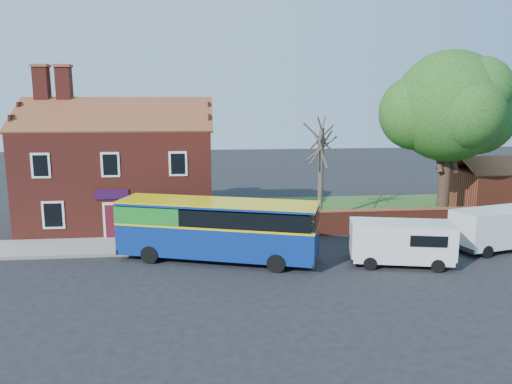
{
  "coord_description": "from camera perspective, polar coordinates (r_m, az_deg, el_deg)",
  "views": [
    {
      "loc": [
        -1.41,
        -22.74,
        8.55
      ],
      "look_at": [
        1.48,
        5.0,
        3.24
      ],
      "focal_mm": 35.0,
      "sensor_mm": 36.0,
      "label": 1
    }
  ],
  "objects": [
    {
      "name": "shop_building",
      "position": [
        35.07,
        -15.1,
        1.98
      ],
      "size": [
        12.3,
        8.13,
        10.5
      ],
      "color": "maroon",
      "rests_on": "ground"
    },
    {
      "name": "grass_strip",
      "position": [
        39.47,
        15.63,
        -2.11
      ],
      "size": [
        26.0,
        12.0,
        0.04
      ],
      "primitive_type": "cube",
      "color": "#426B28",
      "rests_on": "ground"
    },
    {
      "name": "bus",
      "position": [
        26.51,
        -5.1,
        -3.98
      ],
      "size": [
        10.81,
        5.75,
        3.2
      ],
      "rotation": [
        0.0,
        0.0,
        -0.31
      ],
      "color": "navy",
      "rests_on": "ground"
    },
    {
      "name": "large_tree",
      "position": [
        37.43,
        21.2,
        8.74
      ],
      "size": [
        9.63,
        7.62,
        11.74
      ],
      "color": "black",
      "rests_on": "ground"
    },
    {
      "name": "ground",
      "position": [
        24.34,
        -2.29,
        -9.8
      ],
      "size": [
        120.0,
        120.0,
        0.0
      ],
      "primitive_type": "plane",
      "color": "black",
      "rests_on": "ground"
    },
    {
      "name": "bare_tree",
      "position": [
        35.02,
        7.41,
        2.45
      ],
      "size": [
        2.58,
        3.08,
        6.88
      ],
      "color": "#4C4238",
      "rests_on": "ground"
    },
    {
      "name": "pavement",
      "position": [
        30.25,
        -16.44,
        -5.98
      ],
      "size": [
        18.0,
        3.5,
        0.12
      ],
      "primitive_type": "cube",
      "color": "gray",
      "rests_on": "ground"
    },
    {
      "name": "kerb",
      "position": [
        28.61,
        -17.06,
        -6.96
      ],
      "size": [
        18.0,
        0.15,
        0.14
      ],
      "primitive_type": "cube",
      "color": "slate",
      "rests_on": "ground"
    },
    {
      "name": "van_far",
      "position": [
        31.46,
        25.94,
        -3.64
      ],
      "size": [
        5.69,
        3.39,
        2.34
      ],
      "rotation": [
        0.0,
        0.0,
        0.25
      ],
      "color": "silver",
      "rests_on": "ground"
    },
    {
      "name": "outbuilding",
      "position": [
        43.28,
        26.9,
        0.37
      ],
      "size": [
        8.2,
        5.06,
        4.17
      ],
      "color": "maroon",
      "rests_on": "ground"
    },
    {
      "name": "boundary_wall",
      "position": [
        33.94,
        19.38,
        -3.02
      ],
      "size": [
        22.0,
        0.38,
        1.6
      ],
      "color": "maroon",
      "rests_on": "ground"
    },
    {
      "name": "van_near",
      "position": [
        26.82,
        16.3,
        -5.43
      ],
      "size": [
        5.47,
        3.09,
        2.26
      ],
      "rotation": [
        0.0,
        0.0,
        -0.21
      ],
      "color": "silver",
      "rests_on": "ground"
    }
  ]
}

